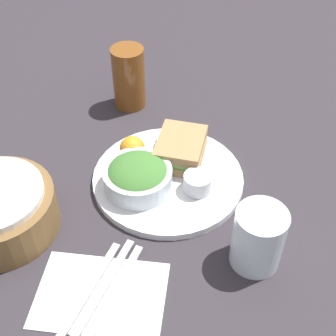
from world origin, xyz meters
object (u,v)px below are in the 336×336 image
sandwich (181,149)px  knife (100,293)px  dressing_cup (197,183)px  fork (111,297)px  salad_bowl (138,176)px  spoon (90,289)px  water_glass (258,238)px  plate (168,178)px  drink_glass (129,78)px

sandwich → knife: bearing=163.8°
dressing_cup → fork: size_ratio=0.26×
salad_bowl → spoon: (-0.21, 0.04, -0.03)m
salad_bowl → water_glass: bearing=-120.7°
plate → dressing_cup: (-0.03, -0.06, 0.02)m
plate → sandwich: 0.06m
sandwich → knife: sandwich is taller
dressing_cup → sandwich: bearing=25.9°
salad_bowl → spoon: salad_bowl is taller
sandwich → water_glass: size_ratio=1.06×
knife → water_glass: (0.09, -0.23, 0.05)m
sandwich → salad_bowl: salad_bowl is taller
spoon → water_glass: 0.26m
sandwich → fork: size_ratio=0.58×
drink_glass → fork: bearing=-172.9°
spoon → drink_glass: bearing=-161.2°
plate → water_glass: bearing=-134.7°
sandwich → fork: (-0.31, 0.07, -0.03)m
knife → spoon: 0.02m
sandwich → drink_glass: drink_glass is taller
sandwich → knife: 0.31m
drink_glass → spoon: bearing=-176.9°
fork → water_glass: bearing=130.9°
drink_glass → spoon: size_ratio=0.77×
sandwich → salad_bowl: bearing=141.2°
dressing_cup → spoon: size_ratio=0.28×
salad_bowl → fork: size_ratio=0.63×
drink_glass → water_glass: size_ratio=1.27×
drink_glass → spoon: (-0.47, -0.03, -0.06)m
dressing_cup → spoon: (-0.22, 0.14, -0.02)m
knife → spoon: (0.00, 0.02, 0.00)m
dressing_cup → drink_glass: drink_glass is taller
salad_bowl → dressing_cup: salad_bowl is taller
plate → salad_bowl: bearing=122.9°
plate → drink_glass: (0.23, 0.11, 0.06)m
fork → spoon: bearing=-90.0°
drink_glass → sandwich: bearing=-143.8°
drink_glass → fork: (-0.48, -0.06, -0.06)m
plate → fork: (-0.25, 0.05, -0.00)m
plate → knife: (-0.25, 0.07, -0.00)m
water_glass → spoon: bearing=110.1°
plate → knife: 0.26m
sandwich → spoon: size_ratio=0.65×
plate → drink_glass: 0.26m
fork → water_glass: size_ratio=1.83×
drink_glass → spoon: drink_glass is taller
salad_bowl → knife: bearing=174.7°
sandwich → spoon: (-0.30, 0.10, -0.03)m
knife → sandwich: bearing=179.5°
sandwich → fork: 0.32m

